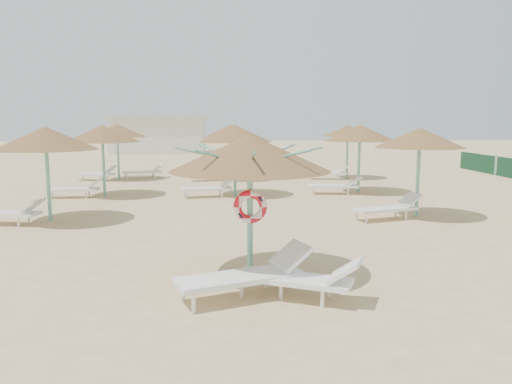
{
  "coord_description": "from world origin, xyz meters",
  "views": [
    {
      "loc": [
        -0.51,
        -9.34,
        2.92
      ],
      "look_at": [
        0.26,
        1.78,
        1.3
      ],
      "focal_mm": 35.0,
      "sensor_mm": 36.0,
      "label": 1
    }
  ],
  "objects": [
    {
      "name": "lounger_main_a",
      "position": [
        -0.08,
        -1.41,
        0.39
      ],
      "size": [
        2.36,
        1.43,
        0.82
      ],
      "rotation": [
        0.0,
        0.0,
        0.36
      ],
      "color": "white",
      "rests_on": "ground"
    },
    {
      "name": "lounger_main_b",
      "position": [
        0.77,
        -1.55,
        0.36
      ],
      "size": [
        2.14,
        1.41,
        0.75
      ],
      "rotation": [
        0.0,
        0.0,
        -0.42
      ],
      "color": "white",
      "rests_on": "ground"
    },
    {
      "name": "main_palapa",
      "position": [
        0.01,
        -0.27,
        2.31
      ],
      "size": [
        2.96,
        2.96,
        2.66
      ],
      "color": "#67B4A0",
      "rests_on": "ground"
    },
    {
      "name": "service_hut",
      "position": [
        -6.0,
        35.0,
        1.64
      ],
      "size": [
        8.4,
        4.4,
        3.25
      ],
      "color": "silver",
      "rests_on": "ground"
    },
    {
      "name": "palapa_field",
      "position": [
        0.78,
        9.85,
        2.33
      ],
      "size": [
        19.26,
        13.81,
        2.72
      ],
      "color": "#67B4A0",
      "rests_on": "ground"
    },
    {
      "name": "ground",
      "position": [
        0.0,
        0.0,
        0.0
      ],
      "size": [
        120.0,
        120.0,
        0.0
      ],
      "primitive_type": "plane",
      "color": "#D2BB80",
      "rests_on": "ground"
    }
  ]
}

